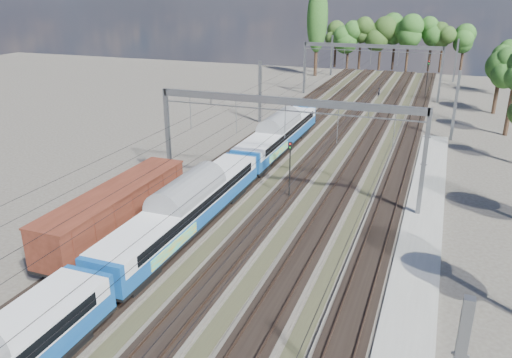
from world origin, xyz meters
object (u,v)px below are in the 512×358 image
(worker, at_px, (379,92))
(signal_near, at_px, (290,163))
(signal_far, at_px, (428,74))
(emu_train, at_px, (185,204))
(freight_boxcar, at_px, (117,210))

(worker, distance_m, signal_near, 49.51)
(signal_near, distance_m, signal_far, 52.92)
(worker, xyz_separation_m, signal_near, (-1.21, -49.43, 2.50))
(emu_train, bearing_deg, signal_far, 77.46)
(freight_boxcar, xyz_separation_m, signal_far, (18.31, 64.15, 1.63))
(freight_boxcar, height_order, worker, freight_boxcar)
(worker, height_order, signal_near, signal_near)
(freight_boxcar, xyz_separation_m, worker, (10.71, 61.40, -1.56))
(worker, distance_m, signal_far, 8.69)
(signal_near, bearing_deg, emu_train, -111.72)
(signal_near, bearing_deg, freight_boxcar, -123.45)
(freight_boxcar, distance_m, signal_near, 15.31)
(signal_near, bearing_deg, worker, 93.61)
(worker, bearing_deg, signal_near, -167.93)
(worker, height_order, signal_far, signal_far)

